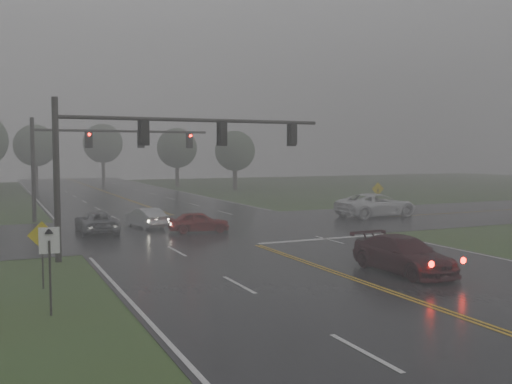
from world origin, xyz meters
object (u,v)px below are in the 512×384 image
sedan_maroon (403,273)px  signal_gantry_far (91,149)px  signal_gantry_near (148,147)px  sedan_red (199,232)px  car_grey (97,233)px  sedan_silver (146,228)px  pickup_white (376,217)px

sedan_maroon → signal_gantry_far: bearing=107.4°
sedan_maroon → signal_gantry_near: 13.20m
sedan_maroon → signal_gantry_near: size_ratio=0.38×
sedan_red → car_grey: bearing=79.0°
sedan_silver → pickup_white: pickup_white is taller
sedan_maroon → car_grey: sedan_maroon is taller
sedan_maroon → sedan_silver: (-6.27, 18.64, 0.00)m
pickup_white → signal_gantry_far: (-20.28, 7.68, 5.26)m
sedan_maroon → sedan_red: bearing=102.4°
sedan_red → car_grey: 6.36m
sedan_maroon → sedan_red: size_ratio=1.35×
pickup_white → signal_gantry_near: bearing=110.8°
car_grey → signal_gantry_near: bearing=96.6°
sedan_maroon → sedan_silver: bearing=106.8°
sedan_red → pickup_white: bearing=-69.2°
sedan_maroon → sedan_silver: size_ratio=1.31×
sedan_red → signal_gantry_far: (-4.93, 10.08, 5.26)m
sedan_red → sedan_silver: bearing=46.0°
sedan_maroon → sedan_silver: sedan_maroon is taller
signal_gantry_far → signal_gantry_near: bearing=-89.5°
signal_gantry_near → sedan_silver: bearing=77.1°
pickup_white → car_grey: bearing=86.9°
car_grey → pickup_white: 21.21m
pickup_white → signal_gantry_far: 22.31m
sedan_red → signal_gantry_near: signal_gantry_near is taller
sedan_silver → signal_gantry_near: size_ratio=0.29×
signal_gantry_near → car_grey: bearing=96.9°
sedan_red → pickup_white: pickup_white is taller
sedan_silver → sedan_red: bearing=111.6°
car_grey → signal_gantry_far: 9.30m
sedan_red → pickup_white: size_ratio=0.59×
sedan_red → sedan_silver: (-2.48, 3.67, 0.00)m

